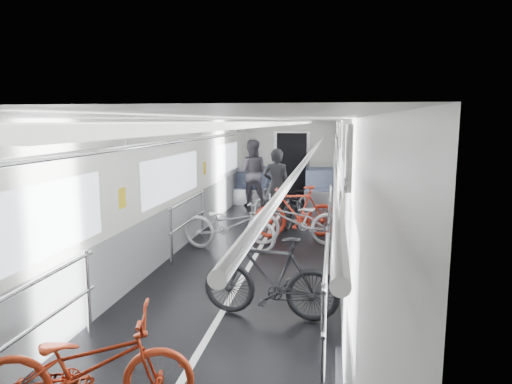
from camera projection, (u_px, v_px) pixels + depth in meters
car_shell at (269, 181)px, 9.62m from camera, size 3.02×14.01×2.41m
bike_left_near at (87, 366)px, 3.64m from camera, size 1.78×1.03×0.89m
bike_left_far at (229, 225)px, 8.40m from camera, size 1.89×0.90×0.96m
bike_right_near at (270, 277)px, 5.52m from camera, size 1.72×0.62×1.02m
bike_right_mid at (295, 220)px, 8.78m from camera, size 1.93×0.93×0.97m
bike_right_far at (296, 212)px, 9.36m from camera, size 1.85×0.93×1.07m
bike_aisle at (295, 206)px, 10.48m from camera, size 0.91×1.79×0.90m
person_standing at (276, 186)px, 10.58m from camera, size 0.70×0.51×1.76m
person_seated at (252, 173)px, 12.80m from camera, size 0.98×0.81×1.87m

